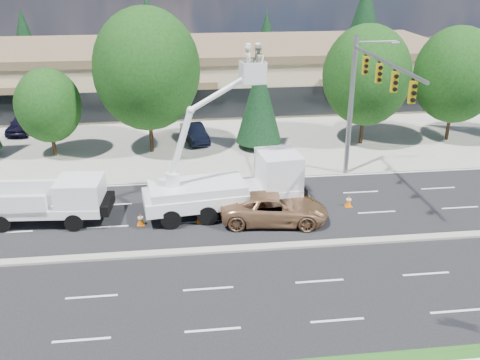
{
  "coord_description": "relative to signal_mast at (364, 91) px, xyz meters",
  "views": [
    {
      "loc": [
        -0.95,
        -22.91,
        13.52
      ],
      "look_at": [
        2.16,
        3.17,
        2.4
      ],
      "focal_mm": 40.0,
      "sensor_mm": 36.0,
      "label": 1
    }
  ],
  "objects": [
    {
      "name": "signal_mast",
      "position": [
        0.0,
        0.0,
        0.0
      ],
      "size": [
        2.76,
        10.16,
        9.0
      ],
      "color": "gray",
      "rests_on": "ground"
    },
    {
      "name": "road_median",
      "position": [
        -10.03,
        -7.04,
        -6.0
      ],
      "size": [
        120.0,
        0.55,
        0.12
      ],
      "primitive_type": "cube",
      "color": "gray",
      "rests_on": "ground"
    },
    {
      "name": "tree_front_f",
      "position": [
        2.97,
        7.96,
        -0.78
      ],
      "size": [
        6.5,
        6.5,
        9.01
      ],
      "color": "#332114",
      "rests_on": "ground"
    },
    {
      "name": "minivan",
      "position": [
        -6.03,
        -4.24,
        -5.25
      ],
      "size": [
        6.1,
        3.41,
        1.61
      ],
      "primitive_type": "imported",
      "rotation": [
        0.0,
        0.0,
        1.44
      ],
      "color": "#A67750",
      "rests_on": "ground"
    },
    {
      "name": "traffic_cone_b",
      "position": [
        -13.26,
        -3.8,
        -5.72
      ],
      "size": [
        0.4,
        0.4,
        0.7
      ],
      "color": "orange",
      "rests_on": "ground"
    },
    {
      "name": "tree_front_g",
      "position": [
        9.97,
        7.96,
        -0.92
      ],
      "size": [
        6.32,
        6.32,
        8.77
      ],
      "color": "#332114",
      "rests_on": "ground"
    },
    {
      "name": "utility_pickup",
      "position": [
        -17.97,
        -2.85,
        -5.04
      ],
      "size": [
        6.63,
        2.94,
        2.48
      ],
      "rotation": [
        0.0,
        0.0,
        -0.08
      ],
      "color": "white",
      "rests_on": "ground"
    },
    {
      "name": "ground",
      "position": [
        -10.03,
        -7.04,
        -6.06
      ],
      "size": [
        140.0,
        140.0,
        0.0
      ],
      "primitive_type": "plane",
      "color": "black",
      "rests_on": "ground"
    },
    {
      "name": "traffic_cone_c",
      "position": [
        -10.08,
        -3.91,
        -5.72
      ],
      "size": [
        0.4,
        0.4,
        0.7
      ],
      "color": "orange",
      "rests_on": "ground"
    },
    {
      "name": "tree_front_c",
      "position": [
        -20.03,
        7.96,
        -2.34
      ],
      "size": [
        4.58,
        4.58,
        6.36
      ],
      "color": "#332114",
      "rests_on": "ground"
    },
    {
      "name": "tree_front_e",
      "position": [
        -5.03,
        7.96,
        -2.43
      ],
      "size": [
        3.43,
        3.43,
        6.76
      ],
      "color": "#332114",
      "rests_on": "ground"
    },
    {
      "name": "tree_back_a",
      "position": [
        -28.03,
        34.96,
        -1.75
      ],
      "size": [
        4.08,
        4.08,
        8.04
      ],
      "color": "#332114",
      "rests_on": "ground"
    },
    {
      "name": "bucket_truck",
      "position": [
        -8.08,
        -2.76,
        -4.09
      ],
      "size": [
        8.96,
        3.7,
        9.39
      ],
      "rotation": [
        0.0,
        0.0,
        0.12
      ],
      "color": "white",
      "rests_on": "ground"
    },
    {
      "name": "tree_back_b",
      "position": [
        -14.03,
        34.96,
        -1.04
      ],
      "size": [
        4.75,
        4.75,
        9.36
      ],
      "color": "#332114",
      "rests_on": "ground"
    },
    {
      "name": "tree_back_c",
      "position": [
        -0.03,
        34.96,
        -2.07
      ],
      "size": [
        3.78,
        3.78,
        7.44
      ],
      "color": "#332114",
      "rests_on": "ground"
    },
    {
      "name": "parked_car_east",
      "position": [
        -9.77,
        9.91,
        -5.38
      ],
      "size": [
        2.3,
        4.3,
        1.35
      ],
      "primitive_type": "imported",
      "rotation": [
        0.0,
        0.0,
        0.22
      ],
      "color": "black",
      "rests_on": "ground"
    },
    {
      "name": "strip_mall",
      "position": [
        -10.03,
        22.93,
        -3.23
      ],
      "size": [
        50.4,
        15.4,
        5.5
      ],
      "color": "tan",
      "rests_on": "ground"
    },
    {
      "name": "parked_car_west",
      "position": [
        -23.62,
        13.96,
        -5.32
      ],
      "size": [
        2.37,
        4.55,
        1.48
      ],
      "primitive_type": "imported",
      "rotation": [
        0.0,
        0.0,
        -0.15
      ],
      "color": "black",
      "rests_on": "ground"
    },
    {
      "name": "concrete_apron",
      "position": [
        -10.03,
        12.96,
        -6.05
      ],
      "size": [
        140.0,
        22.0,
        0.01
      ],
      "primitive_type": "cube",
      "color": "gray",
      "rests_on": "ground"
    },
    {
      "name": "traffic_cone_d",
      "position": [
        -1.4,
        -2.88,
        -5.72
      ],
      "size": [
        0.4,
        0.4,
        0.7
      ],
      "color": "orange",
      "rests_on": "ground"
    },
    {
      "name": "tree_front_d",
      "position": [
        -13.03,
        7.96,
        0.04
      ],
      "size": [
        7.51,
        7.51,
        10.41
      ],
      "color": "#332114",
      "rests_on": "ground"
    },
    {
      "name": "tree_back_d",
      "position": [
        11.97,
        34.96,
        -0.05
      ],
      "size": [
        5.68,
        5.68,
        11.19
      ],
      "color": "#332114",
      "rests_on": "ground"
    }
  ]
}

